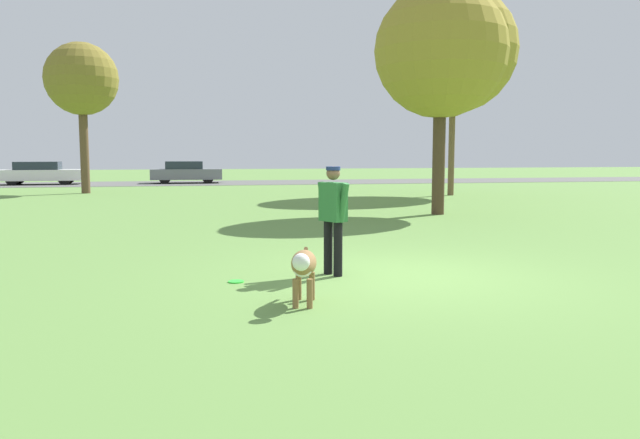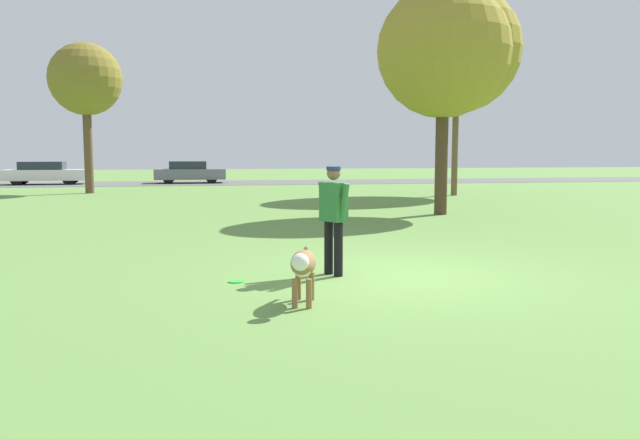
# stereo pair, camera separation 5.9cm
# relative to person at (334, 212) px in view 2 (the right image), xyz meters

# --- Properties ---
(ground_plane) EXTENTS (120.00, 120.00, 0.00)m
(ground_plane) POSITION_rel_person_xyz_m (0.91, -0.30, -0.92)
(ground_plane) COLOR #608C42
(far_road_strip) EXTENTS (120.00, 6.00, 0.01)m
(far_road_strip) POSITION_rel_person_xyz_m (0.91, 28.27, -0.91)
(far_road_strip) COLOR #5B5B59
(far_road_strip) RESTS_ON ground_plane
(person) EXTENTS (0.38, 0.62, 1.57)m
(person) POSITION_rel_person_xyz_m (0.00, 0.00, 0.00)
(person) COLOR black
(person) RESTS_ON ground_plane
(dog) EXTENTS (0.45, 1.01, 0.66)m
(dog) POSITION_rel_person_xyz_m (-0.73, -1.67, -0.45)
(dog) COLOR olive
(dog) RESTS_ON ground_plane
(frisbee) EXTENTS (0.22, 0.22, 0.02)m
(frisbee) POSITION_rel_person_xyz_m (-1.41, -0.23, -0.91)
(frisbee) COLOR #33D838
(frisbee) RESTS_ON ground_plane
(tree_far_left) EXTENTS (3.09, 3.09, 6.45)m
(tree_far_left) POSITION_rel_person_xyz_m (-6.52, 20.00, 3.94)
(tree_far_left) COLOR brown
(tree_far_left) RESTS_ON ground_plane
(tree_near_right) EXTENTS (3.72, 3.72, 6.45)m
(tree_near_right) POSITION_rel_person_xyz_m (4.92, 8.12, 3.65)
(tree_near_right) COLOR #4C3826
(tree_near_right) RESTS_ON ground_plane
(tree_far_right) EXTENTS (5.12, 5.12, 8.48)m
(tree_far_right) POSITION_rel_person_xyz_m (8.56, 15.63, 5.00)
(tree_far_right) COLOR brown
(tree_far_right) RESTS_ON ground_plane
(parked_car_white) EXTENTS (4.46, 1.85, 1.27)m
(parked_car_white) POSITION_rel_person_xyz_m (-10.23, 28.36, -0.27)
(parked_car_white) COLOR white
(parked_car_white) RESTS_ON ground_plane
(parked_car_grey) EXTENTS (4.02, 1.84, 1.27)m
(parked_car_grey) POSITION_rel_person_xyz_m (-2.32, 28.43, -0.28)
(parked_car_grey) COLOR slate
(parked_car_grey) RESTS_ON ground_plane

